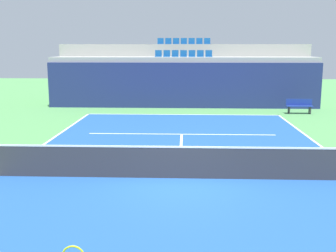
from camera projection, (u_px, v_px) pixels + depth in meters
The scene contains 12 objects.
ground_plane at pixel (179, 179), 12.43m from camera, with size 80.00×80.00×0.00m, color #4C8C4C.
court_surface at pixel (179, 178), 12.43m from camera, with size 11.00×24.00×0.01m, color #1E4C99.
baseline_far at pixel (183, 115), 24.16m from camera, with size 11.00×0.10×0.00m, color white.
service_line_far at pixel (182, 134), 18.71m from camera, with size 8.26×0.10×0.00m, color white.
centre_service_line at pixel (181, 152), 15.57m from camera, with size 0.10×6.40×0.00m, color white.
back_wall at pixel (183, 85), 26.65m from camera, with size 17.20×0.30×2.86m, color navy.
stands_tier_lower at pixel (183, 81), 27.94m from camera, with size 17.20×2.40×3.18m, color #9E9E99.
stands_tier_upper at pixel (184, 73), 30.23m from camera, with size 17.20×2.40×4.02m, color #9E9E99.
seating_row_lower at pixel (184, 55), 27.72m from camera, with size 3.76×0.44×0.44m.
seating_row_upper at pixel (184, 42), 29.93m from camera, with size 3.76×0.44×0.44m.
tennis_net at pixel (180, 162), 12.34m from camera, with size 11.08×0.08×1.07m.
player_bench at pixel (299, 105), 24.49m from camera, with size 1.50×0.40×0.85m.
Camera 1 is at (0.17, -11.94, 3.81)m, focal length 45.14 mm.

